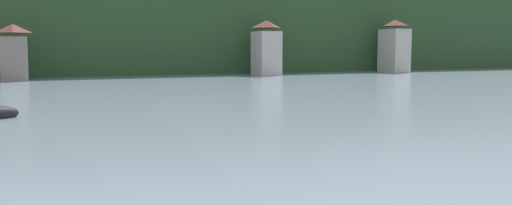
{
  "coord_description": "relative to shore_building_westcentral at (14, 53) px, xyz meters",
  "views": [
    {
      "loc": [
        -9.39,
        20.49,
        5.29
      ],
      "look_at": [
        0.0,
        44.45,
        2.53
      ],
      "focal_mm": 37.91,
      "sensor_mm": 36.0,
      "label": 1
    }
  ],
  "objects": [
    {
      "name": "shore_building_westcentral",
      "position": [
        0.0,
        0.0,
        0.0
      ],
      "size": [
        3.84,
        4.19,
        8.3
      ],
      "color": "gray",
      "rests_on": "ground_plane"
    },
    {
      "name": "wooded_hillside",
      "position": [
        33.54,
        46.82,
        3.78
      ],
      "size": [
        352.0,
        69.67,
        52.79
      ],
      "color": "#2D4C28",
      "rests_on": "ground_plane"
    },
    {
      "name": "shore_building_eastcentral",
      "position": [
        67.3,
        0.94,
        0.88
      ],
      "size": [
        3.77,
        6.16,
        10.09
      ],
      "color": "beige",
      "rests_on": "ground_plane"
    },
    {
      "name": "shore_building_central",
      "position": [
        40.38,
        0.68,
        0.59
      ],
      "size": [
        4.01,
        5.62,
        9.52
      ],
      "color": "beige",
      "rests_on": "ground_plane"
    }
  ]
}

